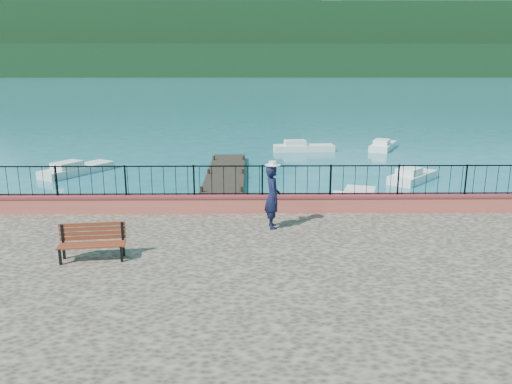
{
  "coord_description": "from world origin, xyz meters",
  "views": [
    {
      "loc": [
        -0.7,
        -11.96,
        5.81
      ],
      "look_at": [
        -0.52,
        2.0,
        2.3
      ],
      "focal_mm": 35.0,
      "sensor_mm": 36.0,
      "label": 1
    }
  ],
  "objects_px": {
    "boat_2": "(413,174)",
    "boat_3": "(77,167)",
    "boat_1": "(372,197)",
    "boat_4": "(304,145)",
    "person": "(272,197)",
    "boat_0": "(182,210)",
    "park_bench": "(93,249)",
    "boat_5": "(383,144)"
  },
  "relations": [
    {
      "from": "person",
      "to": "boat_3",
      "type": "height_order",
      "value": "person"
    },
    {
      "from": "boat_0",
      "to": "boat_1",
      "type": "bearing_deg",
      "value": -6.52
    },
    {
      "from": "boat_3",
      "to": "boat_1",
      "type": "bearing_deg",
      "value": -82.9
    },
    {
      "from": "park_bench",
      "to": "boat_4",
      "type": "height_order",
      "value": "park_bench"
    },
    {
      "from": "boat_4",
      "to": "park_bench",
      "type": "bearing_deg",
      "value": -112.8
    },
    {
      "from": "boat_4",
      "to": "person",
      "type": "bearing_deg",
      "value": -103.26
    },
    {
      "from": "boat_3",
      "to": "boat_4",
      "type": "bearing_deg",
      "value": -28.64
    },
    {
      "from": "park_bench",
      "to": "boat_5",
      "type": "bearing_deg",
      "value": 53.79
    },
    {
      "from": "boat_1",
      "to": "boat_2",
      "type": "distance_m",
      "value": 5.83
    },
    {
      "from": "person",
      "to": "boat_2",
      "type": "xyz_separation_m",
      "value": [
        7.86,
        11.3,
        -1.73
      ]
    },
    {
      "from": "boat_2",
      "to": "boat_3",
      "type": "xyz_separation_m",
      "value": [
        -18.18,
        2.13,
        0.0
      ]
    },
    {
      "from": "person",
      "to": "boat_2",
      "type": "height_order",
      "value": "person"
    },
    {
      "from": "boat_1",
      "to": "boat_4",
      "type": "relative_size",
      "value": 0.83
    },
    {
      "from": "boat_2",
      "to": "boat_0",
      "type": "bearing_deg",
      "value": 162.91
    },
    {
      "from": "park_bench",
      "to": "boat_3",
      "type": "height_order",
      "value": "park_bench"
    },
    {
      "from": "boat_0",
      "to": "boat_3",
      "type": "xyz_separation_m",
      "value": [
        -6.99,
        8.73,
        0.0
      ]
    },
    {
      "from": "boat_0",
      "to": "boat_4",
      "type": "height_order",
      "value": "same"
    },
    {
      "from": "boat_4",
      "to": "boat_1",
      "type": "bearing_deg",
      "value": -89.16
    },
    {
      "from": "boat_1",
      "to": "boat_2",
      "type": "height_order",
      "value": "same"
    },
    {
      "from": "park_bench",
      "to": "boat_4",
      "type": "bearing_deg",
      "value": 64.83
    },
    {
      "from": "boat_4",
      "to": "boat_5",
      "type": "bearing_deg",
      "value": 2.59
    },
    {
      "from": "person",
      "to": "boat_3",
      "type": "relative_size",
      "value": 0.43
    },
    {
      "from": "park_bench",
      "to": "boat_2",
      "type": "relative_size",
      "value": 0.5
    },
    {
      "from": "boat_1",
      "to": "boat_3",
      "type": "xyz_separation_m",
      "value": [
        -14.89,
        6.94,
        0.0
      ]
    },
    {
      "from": "boat_3",
      "to": "park_bench",
      "type": "bearing_deg",
      "value": -127.89
    },
    {
      "from": "boat_3",
      "to": "boat_5",
      "type": "bearing_deg",
      "value": -34.66
    },
    {
      "from": "boat_0",
      "to": "park_bench",
      "type": "bearing_deg",
      "value": -118.69
    },
    {
      "from": "person",
      "to": "boat_0",
      "type": "xyz_separation_m",
      "value": [
        -3.32,
        4.7,
        -1.73
      ]
    },
    {
      "from": "person",
      "to": "boat_4",
      "type": "bearing_deg",
      "value": -15.83
    },
    {
      "from": "boat_0",
      "to": "boat_2",
      "type": "distance_m",
      "value": 12.99
    },
    {
      "from": "boat_3",
      "to": "boat_4",
      "type": "height_order",
      "value": "same"
    },
    {
      "from": "boat_0",
      "to": "boat_3",
      "type": "height_order",
      "value": "same"
    },
    {
      "from": "boat_0",
      "to": "boat_3",
      "type": "bearing_deg",
      "value": 109.46
    },
    {
      "from": "boat_2",
      "to": "boat_3",
      "type": "bearing_deg",
      "value": 125.69
    },
    {
      "from": "park_bench",
      "to": "boat_3",
      "type": "bearing_deg",
      "value": 103.0
    },
    {
      "from": "person",
      "to": "boat_0",
      "type": "height_order",
      "value": "person"
    },
    {
      "from": "boat_3",
      "to": "boat_4",
      "type": "relative_size",
      "value": 1.02
    },
    {
      "from": "park_bench",
      "to": "boat_5",
      "type": "height_order",
      "value": "park_bench"
    },
    {
      "from": "boat_1",
      "to": "boat_4",
      "type": "height_order",
      "value": "same"
    },
    {
      "from": "person",
      "to": "boat_1",
      "type": "height_order",
      "value": "person"
    },
    {
      "from": "boat_4",
      "to": "boat_2",
      "type": "bearing_deg",
      "value": -68.86
    },
    {
      "from": "boat_1",
      "to": "boat_3",
      "type": "bearing_deg",
      "value": 172.76
    }
  ]
}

